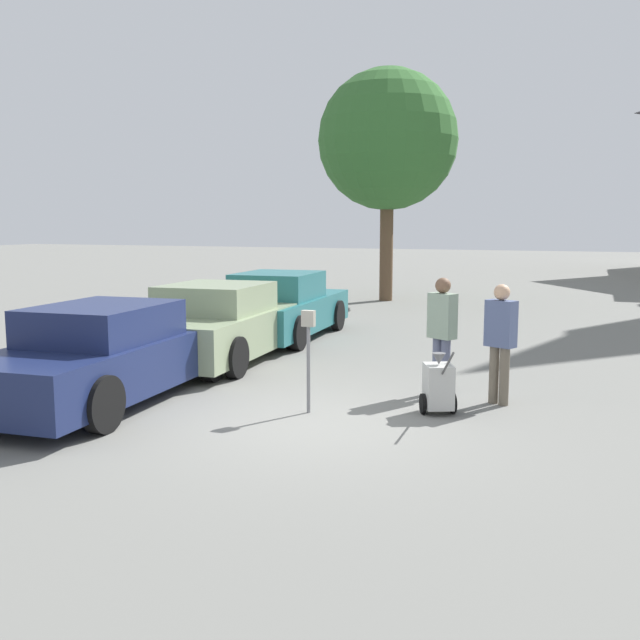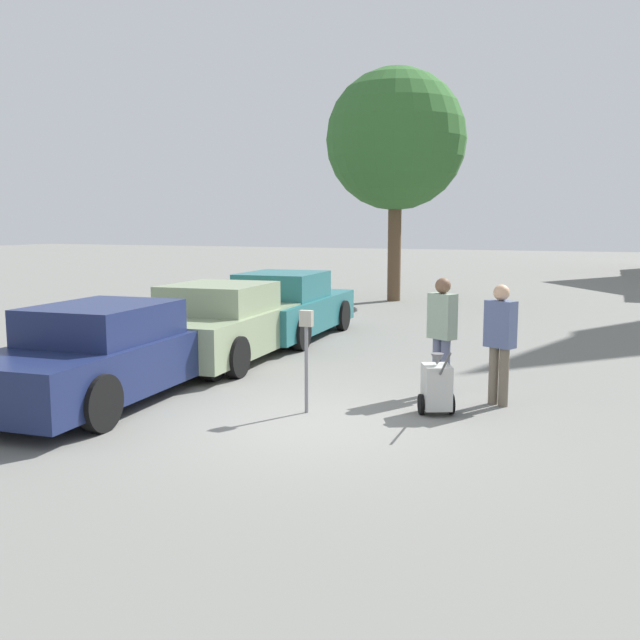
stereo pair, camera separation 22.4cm
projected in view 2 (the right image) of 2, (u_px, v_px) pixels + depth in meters
name	position (u px, v px, depth m)	size (l,w,h in m)	color
ground_plane	(305.00, 422.00, 9.37)	(120.00, 120.00, 0.00)	slate
parked_car_navy	(110.00, 354.00, 10.52)	(2.18, 5.02, 1.44)	#19234C
parked_car_sage	(223.00, 324.00, 13.55)	(2.31, 4.73, 1.47)	gray
parked_car_teal	(285.00, 308.00, 16.12)	(2.23, 4.80, 1.49)	#23666B
parking_meter	(306.00, 342.00, 9.71)	(0.18, 0.09, 1.42)	slate
person_worker	(442.00, 328.00, 10.71)	(0.47, 0.40, 1.79)	#515670
person_supervisor	(500.00, 337.00, 10.11)	(0.47, 0.38, 1.74)	#665B4C
equipment_cart	(437.00, 386.00, 9.70)	(0.61, 0.98, 1.00)	#B2B2AD
shade_tree	(396.00, 140.00, 23.16)	(4.57, 4.57, 7.56)	brown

